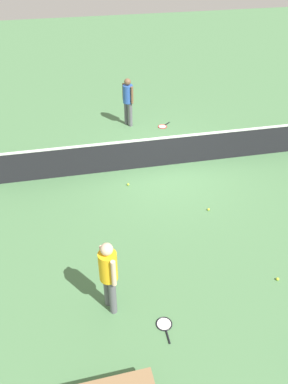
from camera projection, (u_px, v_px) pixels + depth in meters
The scene contains 9 objects.
ground_plane at pixel (165, 165), 11.97m from camera, with size 40.00×40.00×0.00m, color #4C7A4C.
court_net at pixel (166, 151), 11.67m from camera, with size 10.09×0.09×1.07m.
player_near_side at pixel (108, 272), 7.17m from camera, with size 0.44×0.52×1.70m.
player_far_side at pixel (128, 98), 13.55m from camera, with size 0.47×0.49×1.70m.
tennis_racket_near_player at pixel (164, 325), 7.42m from camera, with size 0.31×0.58×0.03m.
tennis_racket_far_player at pixel (163, 126), 14.02m from camera, with size 0.56×0.50×0.03m.
tennis_ball_near_player at pixel (128, 184), 11.09m from camera, with size 0.07×0.07×0.07m, color #C6E033.
tennis_ball_by_net at pixel (278, 279), 8.30m from camera, with size 0.07×0.07×0.07m, color #C6E033.
tennis_ball_midcourt at pixel (209, 209), 10.18m from camera, with size 0.07×0.07×0.07m, color #C6E033.
Camera 1 is at (-2.71, -9.78, 6.42)m, focal length 36.89 mm.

